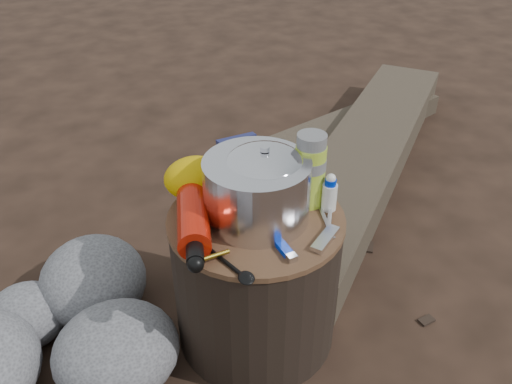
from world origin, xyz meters
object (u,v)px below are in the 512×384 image
object	(u,v)px
travel_mug	(276,162)
stump	(256,278)
log_main	(366,154)
camping_pot	(264,183)
thermos	(310,170)
fuel_bottle	(193,216)

from	to	relation	value
travel_mug	stump	bearing A→B (deg)	-124.89
log_main	camping_pot	distance (m)	1.07
camping_pot	thermos	size ratio (longest dim) A/B	0.94
stump	fuel_bottle	size ratio (longest dim) A/B	1.40
fuel_bottle	travel_mug	distance (m)	0.30
log_main	thermos	size ratio (longest dim) A/B	9.40
stump	thermos	xyz separation A→B (m)	(0.15, 0.02, 0.30)
camping_pot	fuel_bottle	size ratio (longest dim) A/B	0.57
camping_pot	thermos	distance (m)	0.12
log_main	fuel_bottle	bearing A→B (deg)	-98.45
log_main	travel_mug	xyz separation A→B (m)	(-0.62, -0.55, 0.38)
fuel_bottle	thermos	distance (m)	0.31
log_main	thermos	xyz separation A→B (m)	(-0.58, -0.69, 0.43)
stump	camping_pot	world-z (taller)	camping_pot
stump	camping_pot	distance (m)	0.29
fuel_bottle	travel_mug	size ratio (longest dim) A/B	2.98
stump	thermos	world-z (taller)	thermos
fuel_bottle	log_main	bearing A→B (deg)	49.35
stump	travel_mug	size ratio (longest dim) A/B	4.16
camping_pot	fuel_bottle	xyz separation A→B (m)	(-0.18, -0.01, -0.05)
log_main	thermos	bearing A→B (deg)	-87.14
log_main	camping_pot	world-z (taller)	camping_pot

